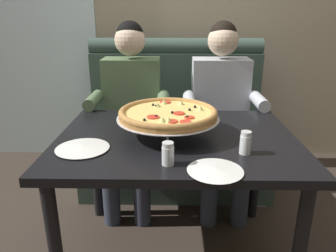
{
  "coord_description": "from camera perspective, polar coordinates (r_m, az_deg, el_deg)",
  "views": [
    {
      "loc": [
        -0.02,
        -1.51,
        1.32
      ],
      "look_at": [
        -0.04,
        0.03,
        0.78
      ],
      "focal_mm": 34.21,
      "sensor_mm": 36.0,
      "label": 1
    }
  ],
  "objects": [
    {
      "name": "pizza",
      "position": [
        1.6,
        0.01,
        2.17
      ],
      "size": [
        0.52,
        0.52,
        0.14
      ],
      "color": "silver",
      "rests_on": "dining_table"
    },
    {
      "name": "diner_right",
      "position": [
        2.27,
        9.48,
        3.63
      ],
      "size": [
        0.54,
        0.64,
        1.27
      ],
      "color": "#2D3342",
      "rests_on": "ground_plane"
    },
    {
      "name": "window_panel",
      "position": [
        3.18,
        -23.34,
        19.45
      ],
      "size": [
        1.1,
        0.02,
        2.8
      ],
      "primitive_type": "cube",
      "color": "white",
      "rests_on": "ground_plane"
    },
    {
      "name": "plate_near_left",
      "position": [
        1.51,
        -15.0,
        -3.64
      ],
      "size": [
        0.24,
        0.24,
        0.02
      ],
      "color": "white",
      "rests_on": "dining_table"
    },
    {
      "name": "patio_chair",
      "position": [
        4.13,
        -17.59,
        7.46
      ],
      "size": [
        0.43,
        0.43,
        0.86
      ],
      "color": "black",
      "rests_on": "ground_plane"
    },
    {
      "name": "back_wall_with_window",
      "position": [
        3.0,
        1.44,
        21.0
      ],
      "size": [
        6.0,
        0.12,
        2.8
      ],
      "primitive_type": "cube",
      "color": "tan",
      "rests_on": "ground_plane"
    },
    {
      "name": "plate_near_right",
      "position": [
        1.27,
        8.41,
        -7.64
      ],
      "size": [
        0.22,
        0.22,
        0.02
      ],
      "color": "white",
      "rests_on": "dining_table"
    },
    {
      "name": "diner_left",
      "position": [
        2.27,
        -6.66,
        3.73
      ],
      "size": [
        0.54,
        0.64,
        1.27
      ],
      "color": "#2D3342",
      "rests_on": "ground_plane"
    },
    {
      "name": "shaker_parmesan",
      "position": [
        1.44,
        13.63,
        -3.17
      ],
      "size": [
        0.05,
        0.05,
        0.1
      ],
      "color": "white",
      "rests_on": "dining_table"
    },
    {
      "name": "dining_table",
      "position": [
        1.65,
        1.52,
        -4.66
      ],
      "size": [
        1.2,
        0.9,
        0.73
      ],
      "color": "black",
      "rests_on": "ground_plane"
    },
    {
      "name": "booth_bench",
      "position": [
        2.6,
        1.33,
        -1.31
      ],
      "size": [
        1.41,
        0.78,
        1.13
      ],
      "color": "#384C42",
      "rests_on": "ground_plane"
    },
    {
      "name": "shaker_oregano",
      "position": [
        1.3,
        -0.01,
        -5.24
      ],
      "size": [
        0.05,
        0.05,
        0.1
      ],
      "color": "white",
      "rests_on": "dining_table"
    }
  ]
}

